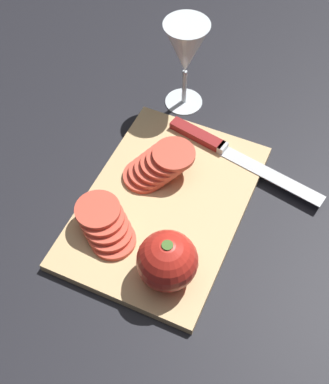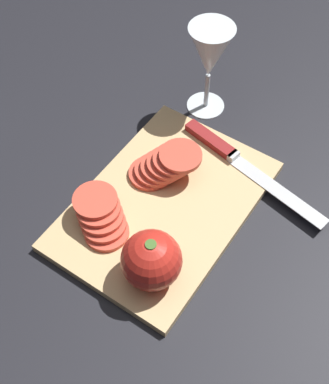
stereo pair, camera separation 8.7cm
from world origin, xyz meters
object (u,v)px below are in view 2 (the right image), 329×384
object	(u,v)px
wine_glass	(210,55)
whole_tomato	(151,260)
tomato_slice_stack_near	(101,216)
tomato_slice_stack_far	(165,165)
knife	(226,151)

from	to	relation	value
wine_glass	whole_tomato	world-z (taller)	wine_glass
wine_glass	whole_tomato	bearing A→B (deg)	-160.78
wine_glass	tomato_slice_stack_near	xyz separation A→B (m)	(-0.34, -0.01, -0.09)
tomato_slice_stack_far	knife	bearing A→B (deg)	-33.19
tomato_slice_stack_near	tomato_slice_stack_far	world-z (taller)	tomato_slice_stack_far
wine_glass	knife	xyz separation A→B (m)	(-0.10, -0.10, -0.10)
tomato_slice_stack_near	tomato_slice_stack_far	size ratio (longest dim) A/B	0.96
tomato_slice_stack_far	tomato_slice_stack_near	bearing A→B (deg)	168.78
wine_glass	tomato_slice_stack_near	distance (m)	0.35
wine_glass	knife	size ratio (longest dim) A/B	0.60
wine_glass	tomato_slice_stack_near	size ratio (longest dim) A/B	1.68
whole_tomato	tomato_slice_stack_near	size ratio (longest dim) A/B	0.85
wine_glass	knife	bearing A→B (deg)	-133.68
knife	tomato_slice_stack_far	world-z (taller)	tomato_slice_stack_far
knife	tomato_slice_stack_near	xyz separation A→B (m)	(-0.24, 0.09, 0.02)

